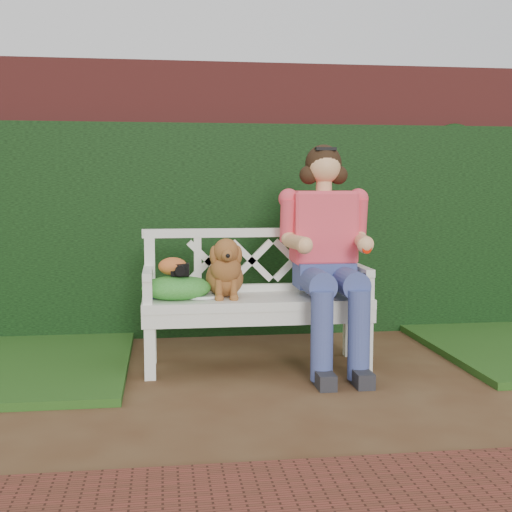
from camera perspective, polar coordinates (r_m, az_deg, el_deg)
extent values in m
plane|color=#482A17|center=(4.10, 4.76, -11.36)|extent=(60.00, 60.00, 0.00)
cube|color=maroon|center=(5.79, 0.76, 4.78)|extent=(10.00, 0.30, 2.20)
cube|color=#164313|center=(5.58, 1.09, 2.17)|extent=(10.00, 0.18, 1.70)
cube|color=black|center=(4.45, -6.34, -1.12)|extent=(0.12, 0.10, 0.08)
ellipsoid|color=#BF5D27|center=(4.47, -6.96, -0.86)|extent=(0.20, 0.15, 0.12)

